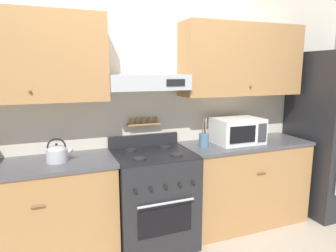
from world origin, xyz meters
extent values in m
cube|color=beige|center=(0.00, 0.64, 1.27)|extent=(5.20, 0.08, 2.55)
cube|color=#AD7A47|center=(-1.02, 0.44, 1.80)|extent=(1.26, 0.33, 0.75)
sphere|color=brown|center=(-1.02, 0.26, 1.52)|extent=(0.02, 0.02, 0.02)
cube|color=#AD7A47|center=(1.07, 0.44, 1.80)|extent=(1.37, 0.33, 0.75)
sphere|color=brown|center=(1.07, 0.26, 1.52)|extent=(0.02, 0.02, 0.02)
cube|color=#ADAFB5|center=(0.00, 0.42, 1.58)|extent=(0.76, 0.37, 0.15)
cube|color=black|center=(0.21, 0.23, 1.58)|extent=(0.18, 0.01, 0.06)
cube|color=#AD7A47|center=(0.00, 0.56, 1.15)|extent=(0.34, 0.07, 0.02)
cylinder|color=olive|center=(-0.14, 0.56, 1.19)|extent=(0.03, 0.03, 0.06)
cylinder|color=olive|center=(-0.07, 0.56, 1.19)|extent=(0.03, 0.03, 0.06)
cylinder|color=olive|center=(0.00, 0.56, 1.19)|extent=(0.03, 0.03, 0.06)
cylinder|color=olive|center=(0.07, 0.56, 1.19)|extent=(0.03, 0.03, 0.06)
cylinder|color=olive|center=(0.14, 0.56, 1.19)|extent=(0.03, 0.03, 0.06)
cube|color=#AD7A47|center=(-1.02, 0.31, 0.44)|extent=(1.26, 0.58, 0.89)
cube|color=#4C4C51|center=(-1.02, 0.31, 0.90)|extent=(1.29, 0.61, 0.03)
cylinder|color=brown|center=(-1.02, 0.01, 0.66)|extent=(0.10, 0.01, 0.01)
cube|color=#AD7A47|center=(1.07, 0.31, 0.44)|extent=(1.37, 0.58, 0.89)
cube|color=#4C4C51|center=(1.07, 0.31, 0.90)|extent=(1.39, 0.61, 0.03)
cylinder|color=brown|center=(1.07, 0.01, 0.66)|extent=(0.10, 0.01, 0.01)
cube|color=#232326|center=(0.00, 0.27, 0.45)|extent=(0.74, 0.64, 0.90)
cube|color=black|center=(0.00, -0.06, 0.38)|extent=(0.50, 0.01, 0.25)
cylinder|color=#ADAFB5|center=(0.00, -0.08, 0.56)|extent=(0.52, 0.02, 0.02)
cube|color=black|center=(0.00, 0.27, 0.91)|extent=(0.74, 0.64, 0.01)
cylinder|color=#232326|center=(-0.18, 0.12, 0.92)|extent=(0.11, 0.11, 0.02)
cylinder|color=#232326|center=(0.18, 0.12, 0.92)|extent=(0.11, 0.11, 0.02)
cylinder|color=#232326|center=(-0.18, 0.42, 0.92)|extent=(0.11, 0.11, 0.02)
cylinder|color=#232326|center=(0.18, 0.42, 0.92)|extent=(0.11, 0.11, 0.02)
cylinder|color=black|center=(-0.27, -0.07, 0.70)|extent=(0.03, 0.02, 0.03)
cylinder|color=black|center=(-0.13, -0.07, 0.70)|extent=(0.03, 0.02, 0.03)
cylinder|color=black|center=(0.00, -0.07, 0.70)|extent=(0.03, 0.02, 0.03)
cylinder|color=black|center=(0.13, -0.07, 0.70)|extent=(0.03, 0.02, 0.03)
cylinder|color=black|center=(0.27, -0.07, 0.70)|extent=(0.03, 0.02, 0.03)
cube|color=#232326|center=(0.00, 0.57, 0.98)|extent=(0.74, 0.04, 0.12)
cube|color=#232326|center=(2.23, 0.22, 0.95)|extent=(0.80, 0.73, 1.90)
cylinder|color=#B7B7BC|center=(-0.85, 0.30, 0.98)|extent=(0.18, 0.18, 0.11)
ellipsoid|color=#B7B7BC|center=(-0.85, 0.30, 1.03)|extent=(0.16, 0.16, 0.06)
sphere|color=black|center=(-0.85, 0.30, 1.07)|extent=(0.02, 0.02, 0.02)
cylinder|color=#B7B7BC|center=(-0.77, 0.30, 0.99)|extent=(0.11, 0.04, 0.09)
torus|color=black|center=(-0.85, 0.30, 1.05)|extent=(0.15, 0.01, 0.15)
cube|color=white|center=(0.97, 0.32, 1.05)|extent=(0.50, 0.37, 0.27)
cube|color=black|center=(0.91, 0.13, 1.05)|extent=(0.30, 0.01, 0.17)
cube|color=#38383D|center=(1.15, 0.13, 1.05)|extent=(0.10, 0.01, 0.19)
cylinder|color=slate|center=(0.56, 0.30, 0.99)|extent=(0.10, 0.10, 0.14)
cylinder|color=olive|center=(0.54, 0.29, 1.13)|extent=(0.01, 0.05, 0.16)
cylinder|color=#28282B|center=(0.56, 0.30, 1.13)|extent=(0.01, 0.04, 0.16)
cylinder|color=#B2B2B7|center=(0.58, 0.31, 1.13)|extent=(0.01, 0.03, 0.16)
camera|label=1|loc=(-0.86, -2.33, 1.69)|focal=32.00mm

